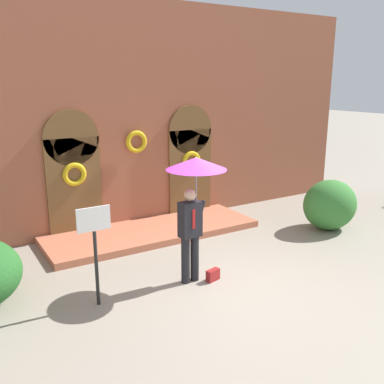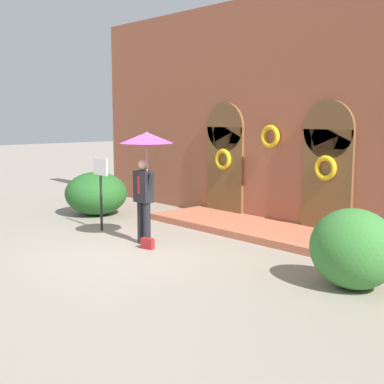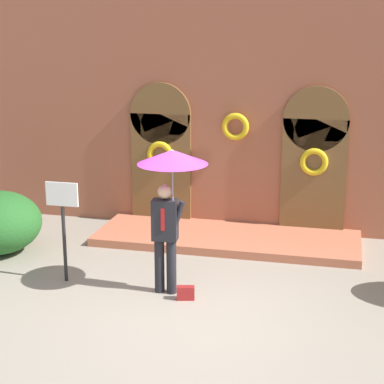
{
  "view_description": "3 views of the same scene",
  "coord_description": "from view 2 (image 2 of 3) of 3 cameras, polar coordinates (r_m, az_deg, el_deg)",
  "views": [
    {
      "loc": [
        -4.34,
        -5.93,
        3.68
      ],
      "look_at": [
        0.08,
        1.31,
        1.46
      ],
      "focal_mm": 40.0,
      "sensor_mm": 36.0,
      "label": 1
    },
    {
      "loc": [
        8.42,
        -6.2,
        2.7
      ],
      "look_at": [
        -0.49,
        1.74,
        0.99
      ],
      "focal_mm": 50.0,
      "sensor_mm": 36.0,
      "label": 2
    },
    {
      "loc": [
        2.17,
        -8.88,
        4.25
      ],
      "look_at": [
        -0.34,
        1.51,
        1.41
      ],
      "focal_mm": 60.0,
      "sensor_mm": 36.0,
      "label": 3
    }
  ],
  "objects": [
    {
      "name": "ground_plane",
      "position": [
        10.79,
        -5.22,
        -6.36
      ],
      "size": [
        80.0,
        80.0,
        0.0
      ],
      "primitive_type": "plane",
      "color": "gray"
    },
    {
      "name": "building_facade",
      "position": [
        13.34,
        9.25,
        7.95
      ],
      "size": [
        14.0,
        2.3,
        5.6
      ],
      "color": "#9E563D",
      "rests_on": "ground"
    },
    {
      "name": "person_with_umbrella",
      "position": [
        11.06,
        -4.94,
        4.04
      ],
      "size": [
        1.1,
        1.1,
        2.36
      ],
      "color": "black",
      "rests_on": "ground"
    },
    {
      "name": "handbag",
      "position": [
        10.99,
        -4.77,
        -5.5
      ],
      "size": [
        0.3,
        0.18,
        0.22
      ],
      "primitive_type": "cube",
      "rotation": [
        0.0,
        0.0,
        0.25
      ],
      "color": "maroon",
      "rests_on": "ground"
    },
    {
      "name": "sign_post",
      "position": [
        12.71,
        -9.72,
        1.09
      ],
      "size": [
        0.56,
        0.06,
        1.72
      ],
      "color": "black",
      "rests_on": "ground"
    },
    {
      "name": "shrub_left",
      "position": [
        14.85,
        -10.19,
        -0.15
      ],
      "size": [
        1.69,
        1.69,
        1.18
      ],
      "primitive_type": "ellipsoid",
      "color": "#235B23",
      "rests_on": "ground"
    },
    {
      "name": "shrub_right",
      "position": [
        8.76,
        16.84,
        -5.82
      ],
      "size": [
        1.43,
        1.2,
        1.27
      ],
      "primitive_type": "ellipsoid",
      "color": "#387A33",
      "rests_on": "ground"
    }
  ]
}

